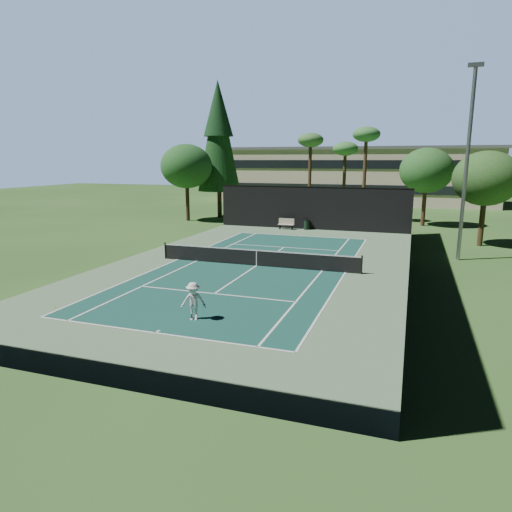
{
  "coord_description": "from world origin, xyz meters",
  "views": [
    {
      "loc": [
        8.93,
        -26.1,
        6.48
      ],
      "look_at": [
        1.0,
        -3.0,
        1.3
      ],
      "focal_mm": 32.0,
      "sensor_mm": 36.0,
      "label": 1
    }
  ],
  "objects_px": {
    "tennis_ball_a": "(55,306)",
    "tennis_ball_b": "(268,261)",
    "tennis_ball_c": "(306,260)",
    "tennis_ball_d": "(186,251)",
    "player": "(193,301)",
    "park_bench": "(286,223)",
    "trash_bin": "(307,225)",
    "tennis_net": "(256,257)"
  },
  "relations": [
    {
      "from": "park_bench",
      "to": "trash_bin",
      "type": "relative_size",
      "value": 1.59
    },
    {
      "from": "tennis_ball_a",
      "to": "park_bench",
      "type": "distance_m",
      "value": 26.19
    },
    {
      "from": "tennis_ball_d",
      "to": "trash_bin",
      "type": "xyz_separation_m",
      "value": [
        5.82,
        13.24,
        0.44
      ]
    },
    {
      "from": "park_bench",
      "to": "player",
      "type": "bearing_deg",
      "value": -83.31
    },
    {
      "from": "tennis_ball_c",
      "to": "park_bench",
      "type": "bearing_deg",
      "value": 110.63
    },
    {
      "from": "park_bench",
      "to": "trash_bin",
      "type": "distance_m",
      "value": 1.93
    },
    {
      "from": "tennis_ball_d",
      "to": "park_bench",
      "type": "distance_m",
      "value": 13.45
    },
    {
      "from": "park_bench",
      "to": "trash_bin",
      "type": "height_order",
      "value": "park_bench"
    },
    {
      "from": "tennis_ball_a",
      "to": "tennis_ball_b",
      "type": "relative_size",
      "value": 0.91
    },
    {
      "from": "player",
      "to": "trash_bin",
      "type": "bearing_deg",
      "value": 75.28
    },
    {
      "from": "player",
      "to": "trash_bin",
      "type": "xyz_separation_m",
      "value": [
        -1.09,
        25.78,
        -0.32
      ]
    },
    {
      "from": "tennis_ball_b",
      "to": "tennis_ball_d",
      "type": "xyz_separation_m",
      "value": [
        -6.51,
        1.15,
        0.0
      ]
    },
    {
      "from": "tennis_net",
      "to": "tennis_ball_b",
      "type": "relative_size",
      "value": 197.95
    },
    {
      "from": "player",
      "to": "trash_bin",
      "type": "height_order",
      "value": "player"
    },
    {
      "from": "tennis_ball_a",
      "to": "park_bench",
      "type": "height_order",
      "value": "park_bench"
    },
    {
      "from": "player",
      "to": "tennis_ball_d",
      "type": "relative_size",
      "value": 22.44
    },
    {
      "from": "tennis_ball_b",
      "to": "park_bench",
      "type": "relative_size",
      "value": 0.04
    },
    {
      "from": "tennis_net",
      "to": "player",
      "type": "height_order",
      "value": "player"
    },
    {
      "from": "park_bench",
      "to": "tennis_ball_c",
      "type": "bearing_deg",
      "value": -69.37
    },
    {
      "from": "player",
      "to": "park_bench",
      "type": "height_order",
      "value": "player"
    },
    {
      "from": "tennis_ball_c",
      "to": "park_bench",
      "type": "relative_size",
      "value": 0.05
    },
    {
      "from": "tennis_ball_b",
      "to": "trash_bin",
      "type": "bearing_deg",
      "value": 92.77
    },
    {
      "from": "tennis_ball_d",
      "to": "trash_bin",
      "type": "height_order",
      "value": "trash_bin"
    },
    {
      "from": "tennis_ball_b",
      "to": "tennis_ball_d",
      "type": "bearing_deg",
      "value": 169.99
    },
    {
      "from": "park_bench",
      "to": "trash_bin",
      "type": "bearing_deg",
      "value": 11.57
    },
    {
      "from": "tennis_ball_a",
      "to": "tennis_ball_b",
      "type": "height_order",
      "value": "tennis_ball_b"
    },
    {
      "from": "tennis_ball_d",
      "to": "trash_bin",
      "type": "bearing_deg",
      "value": 66.27
    },
    {
      "from": "tennis_ball_d",
      "to": "tennis_ball_c",
      "type": "bearing_deg",
      "value": -0.9
    },
    {
      "from": "tennis_ball_c",
      "to": "tennis_ball_d",
      "type": "distance_m",
      "value": 8.82
    },
    {
      "from": "player",
      "to": "tennis_ball_b",
      "type": "distance_m",
      "value": 11.43
    },
    {
      "from": "player",
      "to": "trash_bin",
      "type": "distance_m",
      "value": 25.81
    },
    {
      "from": "tennis_net",
      "to": "park_bench",
      "type": "bearing_deg",
      "value": 98.4
    },
    {
      "from": "tennis_ball_a",
      "to": "tennis_ball_c",
      "type": "xyz_separation_m",
      "value": [
        8.56,
        12.94,
        0.01
      ]
    },
    {
      "from": "tennis_ball_a",
      "to": "park_bench",
      "type": "bearing_deg",
      "value": 81.94
    },
    {
      "from": "tennis_ball_a",
      "to": "tennis_ball_b",
      "type": "bearing_deg",
      "value": 62.34
    },
    {
      "from": "player",
      "to": "tennis_ball_d",
      "type": "distance_m",
      "value": 14.34
    },
    {
      "from": "player",
      "to": "tennis_ball_a",
      "type": "height_order",
      "value": "player"
    },
    {
      "from": "tennis_ball_d",
      "to": "park_bench",
      "type": "height_order",
      "value": "park_bench"
    },
    {
      "from": "tennis_ball_d",
      "to": "trash_bin",
      "type": "distance_m",
      "value": 14.46
    },
    {
      "from": "player",
      "to": "tennis_ball_b",
      "type": "height_order",
      "value": "player"
    },
    {
      "from": "tennis_net",
      "to": "tennis_ball_a",
      "type": "xyz_separation_m",
      "value": [
        -5.94,
        -10.59,
        -0.53
      ]
    },
    {
      "from": "tennis_ball_b",
      "to": "tennis_ball_c",
      "type": "distance_m",
      "value": 2.52
    }
  ]
}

